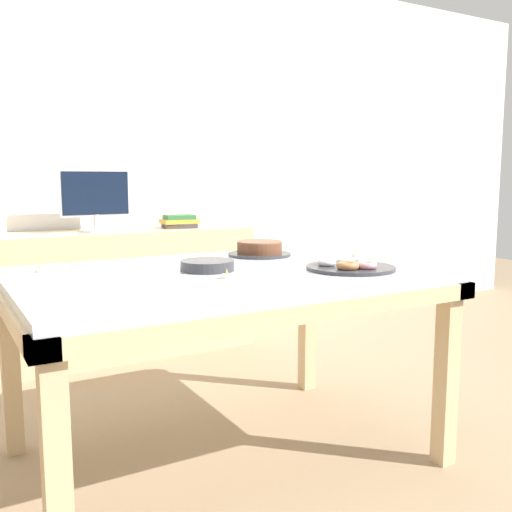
{
  "coord_description": "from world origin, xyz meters",
  "views": [
    {
      "loc": [
        -0.98,
        -1.95,
        1.12
      ],
      "look_at": [
        0.1,
        -0.09,
        0.83
      ],
      "focal_mm": 40.0,
      "sensor_mm": 36.0,
      "label": 1
    }
  ],
  "objects_px": {
    "tealight_near_cakes": "(227,276)",
    "tealight_right_edge": "(40,270)",
    "cake_chocolate_round": "(259,249)",
    "computer_monitor": "(96,201)",
    "plate_stack": "(207,265)",
    "pastry_platter": "(350,266)",
    "book_stack": "(179,222)",
    "tealight_near_front": "(355,255)"
  },
  "relations": [
    {
      "from": "tealight_right_edge",
      "to": "tealight_near_front",
      "type": "relative_size",
      "value": 1.0
    },
    {
      "from": "cake_chocolate_round",
      "to": "pastry_platter",
      "type": "relative_size",
      "value": 0.84
    },
    {
      "from": "tealight_near_cakes",
      "to": "book_stack",
      "type": "bearing_deg",
      "value": 72.93
    },
    {
      "from": "computer_monitor",
      "to": "plate_stack",
      "type": "bearing_deg",
      "value": -88.73
    },
    {
      "from": "tealight_near_front",
      "to": "tealight_near_cakes",
      "type": "bearing_deg",
      "value": -164.21
    },
    {
      "from": "cake_chocolate_round",
      "to": "tealight_right_edge",
      "type": "xyz_separation_m",
      "value": [
        -0.96,
        -0.0,
        -0.02
      ]
    },
    {
      "from": "plate_stack",
      "to": "tealight_right_edge",
      "type": "relative_size",
      "value": 5.25
    },
    {
      "from": "computer_monitor",
      "to": "plate_stack",
      "type": "relative_size",
      "value": 2.02
    },
    {
      "from": "pastry_platter",
      "to": "plate_stack",
      "type": "distance_m",
      "value": 0.56
    },
    {
      "from": "cake_chocolate_round",
      "to": "tealight_near_front",
      "type": "relative_size",
      "value": 7.27
    },
    {
      "from": "computer_monitor",
      "to": "tealight_near_front",
      "type": "distance_m",
      "value": 1.71
    },
    {
      "from": "book_stack",
      "to": "plate_stack",
      "type": "relative_size",
      "value": 1.15
    },
    {
      "from": "cake_chocolate_round",
      "to": "pastry_platter",
      "type": "xyz_separation_m",
      "value": [
        0.1,
        -0.53,
        -0.02
      ]
    },
    {
      "from": "computer_monitor",
      "to": "tealight_near_cakes",
      "type": "distance_m",
      "value": 1.73
    },
    {
      "from": "tealight_near_cakes",
      "to": "tealight_right_edge",
      "type": "relative_size",
      "value": 1.0
    },
    {
      "from": "pastry_platter",
      "to": "plate_stack",
      "type": "xyz_separation_m",
      "value": [
        -0.49,
        0.26,
        0.01
      ]
    },
    {
      "from": "pastry_platter",
      "to": "tealight_near_cakes",
      "type": "xyz_separation_m",
      "value": [
        -0.51,
        0.06,
        -0.0
      ]
    },
    {
      "from": "cake_chocolate_round",
      "to": "tealight_near_front",
      "type": "distance_m",
      "value": 0.44
    },
    {
      "from": "tealight_near_cakes",
      "to": "tealight_near_front",
      "type": "xyz_separation_m",
      "value": [
        0.77,
        0.22,
        0.0
      ]
    },
    {
      "from": "pastry_platter",
      "to": "tealight_right_edge",
      "type": "bearing_deg",
      "value": 153.37
    },
    {
      "from": "book_stack",
      "to": "tealight_right_edge",
      "type": "bearing_deg",
      "value": -130.83
    },
    {
      "from": "book_stack",
      "to": "plate_stack",
      "type": "distance_m",
      "value": 1.61
    },
    {
      "from": "tealight_near_front",
      "to": "tealight_right_edge",
      "type": "bearing_deg",
      "value": 169.2
    },
    {
      "from": "tealight_right_edge",
      "to": "tealight_near_front",
      "type": "height_order",
      "value": "same"
    },
    {
      "from": "plate_stack",
      "to": "tealight_right_edge",
      "type": "xyz_separation_m",
      "value": [
        -0.57,
        0.27,
        -0.01
      ]
    },
    {
      "from": "computer_monitor",
      "to": "pastry_platter",
      "type": "bearing_deg",
      "value": -73.58
    },
    {
      "from": "tealight_near_cakes",
      "to": "pastry_platter",
      "type": "bearing_deg",
      "value": -7.09
    },
    {
      "from": "computer_monitor",
      "to": "book_stack",
      "type": "height_order",
      "value": "computer_monitor"
    },
    {
      "from": "plate_stack",
      "to": "tealight_right_edge",
      "type": "bearing_deg",
      "value": 154.7
    },
    {
      "from": "tealight_near_cakes",
      "to": "tealight_right_edge",
      "type": "xyz_separation_m",
      "value": [
        -0.55,
        0.47,
        0.0
      ]
    },
    {
      "from": "pastry_platter",
      "to": "book_stack",
      "type": "bearing_deg",
      "value": 89.39
    },
    {
      "from": "book_stack",
      "to": "pastry_platter",
      "type": "distance_m",
      "value": 1.79
    },
    {
      "from": "pastry_platter",
      "to": "tealight_right_edge",
      "type": "distance_m",
      "value": 1.19
    },
    {
      "from": "plate_stack",
      "to": "tealight_near_front",
      "type": "height_order",
      "value": "plate_stack"
    },
    {
      "from": "pastry_platter",
      "to": "cake_chocolate_round",
      "type": "bearing_deg",
      "value": 100.6
    },
    {
      "from": "cake_chocolate_round",
      "to": "tealight_near_cakes",
      "type": "relative_size",
      "value": 7.27
    },
    {
      "from": "book_stack",
      "to": "tealight_right_edge",
      "type": "xyz_separation_m",
      "value": [
        -1.08,
        -1.25,
        -0.06
      ]
    },
    {
      "from": "book_stack",
      "to": "plate_stack",
      "type": "bearing_deg",
      "value": -108.55
    },
    {
      "from": "book_stack",
      "to": "computer_monitor",
      "type": "bearing_deg",
      "value": -179.85
    },
    {
      "from": "pastry_platter",
      "to": "computer_monitor",
      "type": "bearing_deg",
      "value": 106.42
    },
    {
      "from": "tealight_near_cakes",
      "to": "tealight_right_edge",
      "type": "height_order",
      "value": "same"
    },
    {
      "from": "computer_monitor",
      "to": "plate_stack",
      "type": "height_order",
      "value": "computer_monitor"
    }
  ]
}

